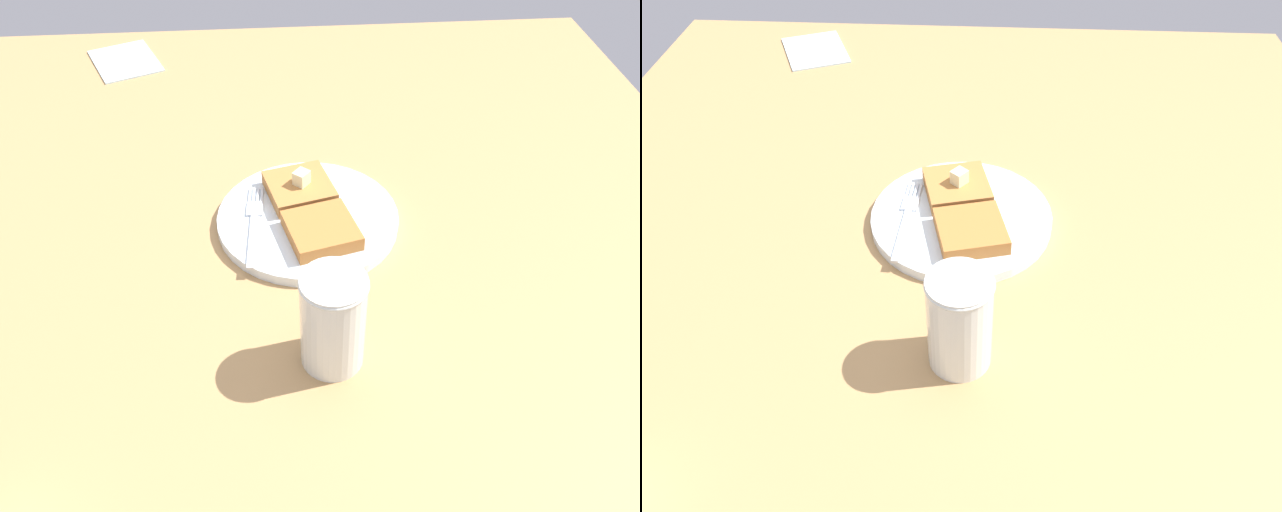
# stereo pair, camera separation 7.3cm
# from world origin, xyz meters

# --- Properties ---
(table_surface) EXTENTS (1.21, 1.21, 0.02)m
(table_surface) POSITION_xyz_m (0.00, 0.00, 0.01)
(table_surface) COLOR #AE8451
(table_surface) RESTS_ON ground
(plate) EXTENTS (0.24, 0.24, 0.01)m
(plate) POSITION_xyz_m (0.02, 0.00, 0.03)
(plate) COLOR silver
(plate) RESTS_ON table_surface
(toast_slice_left) EXTENTS (0.10, 0.10, 0.02)m
(toast_slice_left) POSITION_xyz_m (-0.02, -0.01, 0.05)
(toast_slice_left) COLOR #B4753A
(toast_slice_left) RESTS_ON plate
(toast_slice_middle) EXTENTS (0.10, 0.10, 0.02)m
(toast_slice_middle) POSITION_xyz_m (0.07, 0.01, 0.05)
(toast_slice_middle) COLOR #B26E33
(toast_slice_middle) RESTS_ON plate
(butter_pat_primary) EXTENTS (0.03, 0.03, 0.02)m
(butter_pat_primary) POSITION_xyz_m (-0.02, -0.01, 0.07)
(butter_pat_primary) COLOR beige
(butter_pat_primary) RESTS_ON toast_slice_left
(fork) EXTENTS (0.16, 0.02, 0.00)m
(fork) POSITION_xyz_m (0.03, -0.07, 0.04)
(fork) COLOR silver
(fork) RESTS_ON plate
(syrup_jar) EXTENTS (0.07, 0.07, 0.12)m
(syrup_jar) POSITION_xyz_m (0.25, 0.01, 0.08)
(syrup_jar) COLOR #46200A
(syrup_jar) RESTS_ON table_surface
(napkin) EXTENTS (0.18, 0.16, 0.00)m
(napkin) POSITION_xyz_m (-0.48, -0.32, 0.02)
(napkin) COLOR silver
(napkin) RESTS_ON table_surface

